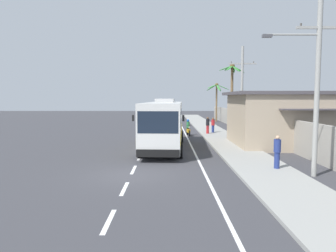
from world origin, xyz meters
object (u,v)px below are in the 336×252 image
at_px(pedestrian_far_walk, 207,125).
at_px(utility_pole_mid, 241,91).
at_px(motorcycle_beside_bus, 188,129).
at_px(pedestrian_near_kerb, 212,125).
at_px(palm_nearest, 216,93).
at_px(pedestrian_midwalk, 276,151).
at_px(palm_second, 231,84).
at_px(utility_pole_nearest, 315,79).
at_px(coach_bus_foreground, 163,123).
at_px(roadside_building, 330,119).

distance_m(pedestrian_far_walk, utility_pole_mid, 5.27).
bearing_deg(motorcycle_beside_bus, pedestrian_far_walk, 17.93).
xyz_separation_m(pedestrian_near_kerb, palm_nearest, (3.02, 17.50, 3.59)).
bearing_deg(pedestrian_far_walk, pedestrian_midwalk, 75.94).
relative_size(pedestrian_midwalk, utility_pole_mid, 0.20).
distance_m(palm_nearest, palm_second, 16.06).
bearing_deg(pedestrian_midwalk, utility_pole_nearest, -36.64).
bearing_deg(palm_second, pedestrian_midwalk, -94.22).
bearing_deg(utility_pole_mid, motorcycle_beside_bus, 155.98).
bearing_deg(motorcycle_beside_bus, utility_pole_mid, -24.02).
height_order(pedestrian_near_kerb, palm_second, palm_second).
distance_m(coach_bus_foreground, utility_pole_mid, 9.80).
height_order(motorcycle_beside_bus, palm_nearest, palm_nearest).
distance_m(pedestrian_near_kerb, pedestrian_midwalk, 17.56).
height_order(motorcycle_beside_bus, pedestrian_near_kerb, pedestrian_near_kerb).
bearing_deg(roadside_building, coach_bus_foreground, -174.25).
bearing_deg(palm_nearest, pedestrian_near_kerb, -99.81).
bearing_deg(pedestrian_far_walk, palm_second, -157.99).
bearing_deg(pedestrian_midwalk, coach_bus_foreground, 132.41).
xyz_separation_m(utility_pole_mid, roadside_building, (5.93, -4.80, -2.33)).
distance_m(pedestrian_midwalk, pedestrian_far_walk, 16.49).
bearing_deg(utility_pole_nearest, palm_nearest, 88.62).
xyz_separation_m(pedestrian_midwalk, pedestrian_far_walk, (-1.55, 16.41, -0.00)).
height_order(pedestrian_midwalk, utility_pole_nearest, utility_pole_nearest).
bearing_deg(coach_bus_foreground, pedestrian_near_kerb, 63.11).
relative_size(palm_second, roadside_building, 0.47).
distance_m(pedestrian_near_kerb, utility_pole_mid, 5.70).
height_order(utility_pole_mid, palm_second, utility_pole_mid).
relative_size(pedestrian_near_kerb, utility_pole_nearest, 0.18).
bearing_deg(roadside_building, pedestrian_midwalk, -129.33).
relative_size(pedestrian_far_walk, palm_second, 0.23).
distance_m(utility_pole_mid, palm_nearest, 21.48).
bearing_deg(coach_bus_foreground, palm_second, 57.52).
xyz_separation_m(utility_pole_nearest, roadside_building, (5.88, 9.89, -2.51)).
relative_size(palm_nearest, roadside_building, 0.39).
height_order(pedestrian_midwalk, roadside_building, roadside_building).
bearing_deg(pedestrian_near_kerb, coach_bus_foreground, 15.21).
xyz_separation_m(motorcycle_beside_bus, palm_second, (5.01, 3.27, 4.63)).
xyz_separation_m(pedestrian_far_walk, palm_second, (2.95, 2.61, 4.26)).
distance_m(pedestrian_near_kerb, roadside_building, 11.95).
xyz_separation_m(pedestrian_midwalk, palm_nearest, (2.18, 35.04, 3.52)).
height_order(pedestrian_far_walk, palm_second, palm_second).
height_order(pedestrian_far_walk, palm_nearest, palm_nearest).
distance_m(coach_bus_foreground, palm_second, 14.11).
height_order(coach_bus_foreground, pedestrian_near_kerb, coach_bus_foreground).
height_order(pedestrian_far_walk, utility_pole_nearest, utility_pole_nearest).
bearing_deg(pedestrian_near_kerb, utility_pole_mid, 70.06).
relative_size(pedestrian_far_walk, palm_nearest, 0.27).
height_order(coach_bus_foreground, utility_pole_mid, utility_pole_mid).
relative_size(pedestrian_near_kerb, palm_second, 0.21).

